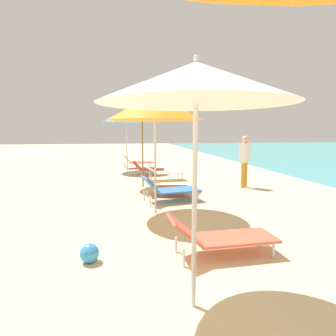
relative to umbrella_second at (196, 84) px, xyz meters
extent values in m
cylinder|color=silver|center=(0.00, 0.00, -1.22)|extent=(0.05, 0.05, 2.05)
cone|color=white|center=(0.00, 0.00, 0.00)|extent=(1.86, 1.86, 0.39)
sphere|color=silver|center=(0.00, 0.00, 0.23)|extent=(0.06, 0.06, 0.06)
cube|color=#D8593F|center=(0.92, 1.08, -1.99)|extent=(1.18, 0.59, 0.04)
cube|color=#D8593F|center=(0.14, 1.06, -1.81)|extent=(0.42, 0.57, 0.36)
cylinder|color=silver|center=(1.40, 1.33, -2.13)|extent=(0.04, 0.04, 0.23)
cylinder|color=silver|center=(1.41, 0.86, -2.13)|extent=(0.04, 0.04, 0.23)
cylinder|color=silver|center=(0.08, 1.29, -2.13)|extent=(0.04, 0.04, 0.23)
cylinder|color=silver|center=(0.09, 0.83, -2.13)|extent=(0.04, 0.04, 0.23)
cylinder|color=silver|center=(0.02, 3.29, -1.23)|extent=(0.05, 0.05, 2.03)
cone|color=orange|center=(0.02, 3.29, 0.05)|extent=(2.01, 2.01, 0.53)
sphere|color=silver|center=(0.02, 3.29, 0.34)|extent=(0.06, 0.06, 0.06)
cube|color=blue|center=(0.71, 4.29, -1.95)|extent=(1.22, 0.83, 0.04)
cube|color=blue|center=(0.00, 4.17, -1.75)|extent=(0.45, 0.70, 0.39)
cylinder|color=silver|center=(1.12, 4.64, -2.11)|extent=(0.04, 0.04, 0.27)
cylinder|color=silver|center=(1.21, 4.09, -2.11)|extent=(0.04, 0.04, 0.27)
cylinder|color=silver|center=(-0.13, 4.43, -2.11)|extent=(0.04, 0.04, 0.27)
cylinder|color=silver|center=(-0.04, 3.88, -2.11)|extent=(0.04, 0.04, 0.27)
cylinder|color=olive|center=(-0.02, 6.26, -1.19)|extent=(0.05, 0.05, 2.10)
cone|color=orange|center=(-0.02, 6.26, 0.11)|extent=(1.87, 1.87, 0.49)
sphere|color=olive|center=(-0.02, 6.26, 0.38)|extent=(0.06, 0.06, 0.06)
cube|color=white|center=(1.06, 7.33, -1.96)|extent=(1.04, 0.64, 0.04)
cube|color=white|center=(0.36, 7.30, -1.83)|extent=(0.42, 0.62, 0.26)
cylinder|color=silver|center=(1.46, 7.59, -2.11)|extent=(0.04, 0.04, 0.26)
cylinder|color=silver|center=(1.47, 7.09, -2.11)|extent=(0.04, 0.04, 0.26)
cylinder|color=silver|center=(0.33, 7.55, -2.11)|extent=(0.04, 0.04, 0.26)
cylinder|color=silver|center=(0.35, 7.05, -2.11)|extent=(0.04, 0.04, 0.26)
cube|color=#D8593F|center=(0.68, 4.97, -2.04)|extent=(1.03, 0.71, 0.04)
cube|color=#D8593F|center=(0.07, 5.04, -1.85)|extent=(0.36, 0.63, 0.35)
cylinder|color=silver|center=(1.08, 5.18, -2.15)|extent=(0.04, 0.04, 0.19)
cylinder|color=silver|center=(1.03, 4.68, -2.15)|extent=(0.04, 0.04, 0.19)
cylinder|color=silver|center=(0.04, 5.30, -2.15)|extent=(0.04, 0.04, 0.19)
cylinder|color=silver|center=(-0.02, 4.80, -2.15)|extent=(0.04, 0.04, 0.19)
cylinder|color=silver|center=(-0.43, 9.89, -1.15)|extent=(0.05, 0.05, 2.18)
cone|color=#338CD8|center=(-0.43, 9.89, 0.15)|extent=(2.11, 2.11, 0.43)
sphere|color=silver|center=(-0.43, 9.89, 0.40)|extent=(0.06, 0.06, 0.06)
cube|color=#D8593F|center=(0.29, 10.87, -1.96)|extent=(1.17, 0.73, 0.04)
cube|color=#D8593F|center=(-0.43, 10.83, -1.76)|extent=(0.38, 0.68, 0.40)
cylinder|color=silver|center=(0.74, 11.17, -2.11)|extent=(0.04, 0.04, 0.26)
cylinder|color=silver|center=(0.77, 10.61, -2.11)|extent=(0.04, 0.04, 0.26)
cylinder|color=silver|center=(-0.53, 11.10, -2.11)|extent=(0.04, 0.04, 0.26)
cylinder|color=silver|center=(-0.50, 10.54, -2.11)|extent=(0.04, 0.04, 0.26)
cube|color=#D8593F|center=(0.55, 8.63, -2.02)|extent=(1.07, 0.77, 0.04)
cube|color=#D8593F|center=(-0.07, 8.72, -1.84)|extent=(0.39, 0.67, 0.35)
cylinder|color=silver|center=(0.98, 8.84, -2.14)|extent=(0.04, 0.04, 0.20)
cylinder|color=silver|center=(0.91, 8.31, -2.14)|extent=(0.04, 0.04, 0.20)
cylinder|color=silver|center=(-0.10, 8.99, -2.14)|extent=(0.04, 0.04, 0.20)
cylinder|color=silver|center=(-0.17, 8.47, -2.14)|extent=(0.04, 0.04, 0.20)
cylinder|color=orange|center=(3.24, 5.67, -1.83)|extent=(0.11, 0.11, 0.82)
cylinder|color=orange|center=(3.10, 5.58, -1.83)|extent=(0.11, 0.11, 0.82)
cube|color=silver|center=(3.17, 5.62, -1.12)|extent=(0.42, 0.38, 0.61)
sphere|color=#D8A87F|center=(3.17, 5.62, -0.70)|extent=(0.22, 0.22, 0.22)
sphere|color=#338CD8|center=(-1.16, 1.17, -2.11)|extent=(0.27, 0.27, 0.27)
camera|label=1|loc=(-0.71, -2.58, -0.44)|focal=29.60mm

